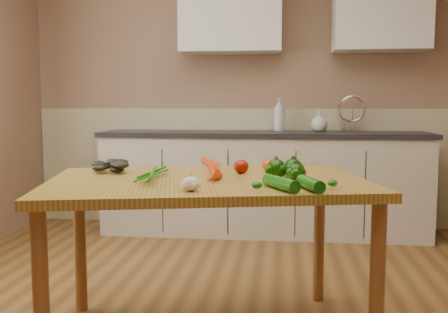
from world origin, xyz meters
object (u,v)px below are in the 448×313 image
pepper_c (296,172)px  zucchini_b (281,183)px  carrot_bunch (193,171)px  soap_bottle_b (321,122)px  leafy_greens (111,162)px  table (207,197)px  soap_bottle_c (319,121)px  pepper_a (276,169)px  tomato_a (241,167)px  tomato_c (279,167)px  soap_bottle_a (279,114)px  garlic_bulb (191,184)px  tomato_b (268,165)px  zucchini_a (310,184)px  pepper_b (293,168)px

pepper_c → zucchini_b: pepper_c is taller
carrot_bunch → soap_bottle_b: bearing=58.7°
zucchini_b → leafy_greens: bearing=153.8°
table → soap_bottle_c: bearing=60.1°
pepper_a → zucchini_b: (0.02, -0.32, -0.02)m
table → tomato_a: 0.27m
soap_bottle_b → soap_bottle_c: bearing=-32.9°
leafy_greens → tomato_c: (0.86, 0.08, -0.02)m
soap_bottle_c → soap_bottle_a: bearing=103.9°
tomato_a → tomato_c: size_ratio=1.18×
soap_bottle_a → tomato_c: (0.02, -1.99, -0.23)m
soap_bottle_b → tomato_c: bearing=-28.9°
table → soap_bottle_b: bearing=60.2°
soap_bottle_b → garlic_bulb: size_ratio=2.42×
soap_bottle_a → garlic_bulb: soap_bottle_a is taller
soap_bottle_c → pepper_c: soap_bottle_c is taller
table → soap_bottle_c: (0.67, 2.16, 0.29)m
carrot_bunch → zucchini_b: size_ratio=1.23×
pepper_a → tomato_b: size_ratio=1.40×
tomato_b → zucchini_b: 0.60m
table → soap_bottle_a: 2.28m
tomato_c → zucchini_a: bearing=-75.3°
pepper_a → soap_bottle_a: bearing=90.1°
tomato_a → zucchini_a: 0.56m
leafy_greens → table: bearing=-16.7°
pepper_a → pepper_c: bearing=-34.7°
zucchini_b → pepper_c: bearing=75.0°
garlic_bulb → pepper_c: 0.54m
table → tomato_b: tomato_b is taller
pepper_c → zucchini_b: bearing=-105.0°
table → pepper_b: bearing=0.8°
carrot_bunch → tomato_a: 0.29m
carrot_bunch → garlic_bulb: (0.05, -0.34, -0.01)m
soap_bottle_c → carrot_bunch: 2.30m
soap_bottle_b → tomato_c: size_ratio=2.67×
soap_bottle_c → garlic_bulb: soap_bottle_c is taller
soap_bottle_a → tomato_c: 2.01m
zucchini_b → soap_bottle_b: bearing=82.2°
soap_bottle_a → soap_bottle_c: soap_bottle_a is taller
soap_bottle_c → leafy_greens: (-1.20, -2.01, -0.15)m
soap_bottle_b → tomato_b: bearing=-31.0°
zucchini_b → garlic_bulb: bearing=-168.0°
garlic_bulb → pepper_b: size_ratio=0.80×
pepper_c → tomato_a: 0.34m
soap_bottle_c → leafy_greens: 2.34m
pepper_a → garlic_bulb: bearing=-130.8°
tomato_b → zucchini_b: (0.07, -0.60, -0.00)m
table → pepper_a: pepper_a is taller
tomato_a → zucchini_b: bearing=-66.6°
soap_bottle_c → pepper_b: (-0.27, -2.07, -0.16)m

